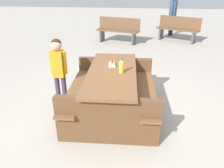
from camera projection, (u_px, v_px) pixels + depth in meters
ground_plane at (112, 111)px, 3.77m from camera, size 30.00×30.00×0.00m
picnic_table at (112, 88)px, 3.57m from camera, size 1.84×1.46×0.75m
soda_bottle at (121, 66)px, 3.34m from camera, size 0.07×0.07×0.23m
hotdog_tray at (112, 64)px, 3.65m from camera, size 0.19×0.13×0.08m
child_in_coat at (58, 64)px, 3.69m from camera, size 0.19×0.30×1.19m
park_bench_near at (178, 28)px, 7.90m from camera, size 1.02×1.52×0.85m
park_bench_mid at (118, 30)px, 7.70m from camera, size 0.77×1.55×0.85m
bystander_adult at (173, 9)px, 8.43m from camera, size 0.36×0.31×1.60m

